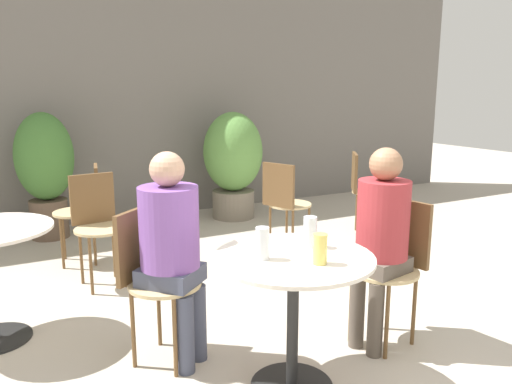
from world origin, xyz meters
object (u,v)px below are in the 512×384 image
seated_person_0 (381,230)px  potted_plant_0 (45,167)px  beer_glass_0 (320,249)px  beer_glass_2 (262,243)px  bistro_chair_3 (87,203)px  bistro_chair_2 (284,198)px  seated_person_1 (172,240)px  potted_plant_1 (233,160)px  bistro_chair_5 (97,218)px  bistro_chair_0 (394,256)px  bistro_chair_4 (363,185)px  bistro_chair_1 (151,269)px  cafe_table_near (293,287)px  beer_glass_1 (310,232)px

seated_person_0 → potted_plant_0: size_ratio=0.92×
beer_glass_0 → beer_glass_2: 0.28m
bistro_chair_3 → bistro_chair_2: bearing=78.9°
seated_person_1 → potted_plant_1: bearing=18.0°
beer_glass_0 → potted_plant_0: bearing=103.2°
bistro_chair_5 → bistro_chair_2: bearing=-9.0°
bistro_chair_0 → beer_glass_0: bearing=-78.7°
bistro_chair_2 → bistro_chair_4: 1.10m
bistro_chair_2 → potted_plant_0: potted_plant_0 is taller
bistro_chair_3 → potted_plant_0: (-0.24, 0.97, 0.22)m
bistro_chair_1 → seated_person_1: (0.09, -0.11, 0.19)m
bistro_chair_2 → bistro_chair_5: same height
cafe_table_near → seated_person_0: seated_person_0 is taller
bistro_chair_4 → bistro_chair_5: bearing=125.7°
cafe_table_near → beer_glass_0: bearing=-74.2°
bistro_chair_2 → bistro_chair_5: (-1.68, 0.08, 0.00)m
cafe_table_near → beer_glass_0: (0.04, -0.16, 0.24)m
beer_glass_0 → beer_glass_2: (-0.21, 0.19, 0.01)m
cafe_table_near → bistro_chair_3: 2.59m
bistro_chair_1 → bistro_chair_3: same height
bistro_chair_2 → potted_plant_1: size_ratio=0.69×
potted_plant_0 → bistro_chair_1: bearing=-84.7°
seated_person_0 → beer_glass_0: size_ratio=8.25×
beer_glass_0 → potted_plant_0: (-0.86, 3.66, -0.04)m
bistro_chair_0 → seated_person_1: seated_person_1 is taller
bistro_chair_2 → seated_person_0: (-0.40, -1.76, 0.19)m
cafe_table_near → bistro_chair_5: bistro_chair_5 is taller
bistro_chair_0 → bistro_chair_2: 1.75m
beer_glass_1 → beer_glass_2: beer_glass_1 is taller
seated_person_0 → bistro_chair_2: bearing=156.0°
seated_person_0 → bistro_chair_3: bearing=-163.3°
bistro_chair_1 → bistro_chair_5: bearing=50.9°
bistro_chair_1 → bistro_chair_4: 3.08m
bistro_chair_4 → potted_plant_0: (-2.99, 1.43, 0.22)m
bistro_chair_1 → bistro_chair_5: size_ratio=1.00×
beer_glass_1 → bistro_chair_4: bearing=44.6°
bistro_chair_0 → potted_plant_0: 3.73m
bistro_chair_0 → beer_glass_1: (-0.67, -0.08, 0.27)m
beer_glass_1 → potted_plant_1: 3.48m
seated_person_1 → potted_plant_0: 3.00m
bistro_chair_1 → bistro_chair_5: same height
bistro_chair_1 → bistro_chair_2: 2.06m
bistro_chair_1 → seated_person_1: 0.24m
bistro_chair_5 → seated_person_0: 2.24m
bistro_chair_4 → potted_plant_0: bearing=98.0°
seated_person_0 → cafe_table_near: bearing=-90.0°
bistro_chair_5 → bistro_chair_4: bearing=-4.2°
bistro_chair_3 → beer_glass_0: 2.77m
bistro_chair_1 → potted_plant_1: bearing=15.6°
bistro_chair_2 → beer_glass_2: 2.26m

